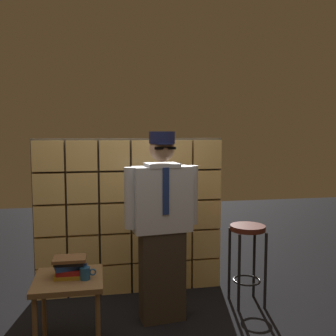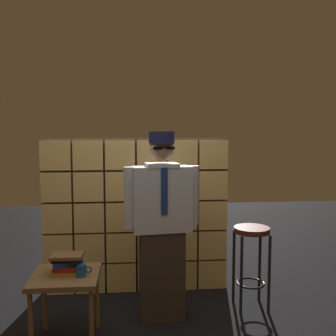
# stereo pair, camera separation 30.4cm
# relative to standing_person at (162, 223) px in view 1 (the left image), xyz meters

# --- Properties ---
(glass_block_wall) EXTENTS (1.97, 0.10, 1.65)m
(glass_block_wall) POSITION_rel_standing_person_xyz_m (-0.22, 0.65, -0.08)
(glass_block_wall) COLOR #F2C672
(glass_block_wall) RESTS_ON ground
(standing_person) EXTENTS (0.68, 0.31, 1.69)m
(standing_person) POSITION_rel_standing_person_xyz_m (0.00, 0.00, 0.00)
(standing_person) COLOR #382D23
(standing_person) RESTS_ON ground
(bar_stool) EXTENTS (0.34, 0.34, 0.79)m
(bar_stool) POSITION_rel_standing_person_xyz_m (0.87, 0.15, -0.30)
(bar_stool) COLOR #592319
(bar_stool) RESTS_ON ground
(side_table) EXTENTS (0.52, 0.52, 0.57)m
(side_table) POSITION_rel_standing_person_xyz_m (-0.79, -0.31, -0.39)
(side_table) COLOR brown
(side_table) RESTS_ON ground
(book_stack) EXTENTS (0.26, 0.22, 0.16)m
(book_stack) POSITION_rel_standing_person_xyz_m (-0.78, -0.29, -0.24)
(book_stack) COLOR olive
(book_stack) RESTS_ON side_table
(coffee_mug) EXTENTS (0.13, 0.08, 0.09)m
(coffee_mug) POSITION_rel_standing_person_xyz_m (-0.66, -0.37, -0.27)
(coffee_mug) COLOR navy
(coffee_mug) RESTS_ON side_table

